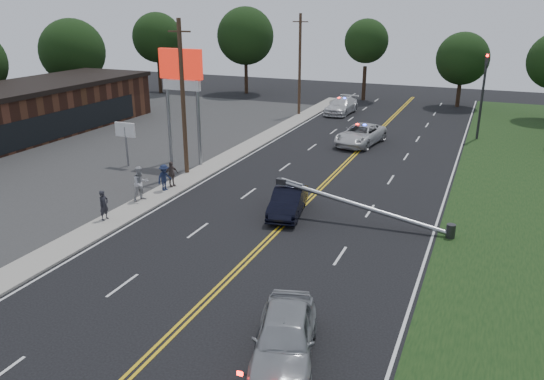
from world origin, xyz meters
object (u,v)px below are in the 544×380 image
at_px(emergency_b, 341,106).
at_px(waiting_sedan, 285,337).
at_px(bystander_d, 171,174).
at_px(crashed_sedan, 288,201).
at_px(fallen_streetlight, 372,209).
at_px(bystander_c, 164,177).
at_px(small_sign, 125,134).
at_px(utility_pole_mid, 183,98).
at_px(bystander_b, 141,183).
at_px(traffic_signal, 483,89).
at_px(bystander_a, 104,205).
at_px(pylon_sign, 181,79).
at_px(emergency_a, 360,135).
at_px(utility_pole_far, 300,65).

bearing_deg(emergency_b, waiting_sedan, -73.48).
bearing_deg(bystander_d, crashed_sedan, -72.87).
relative_size(fallen_streetlight, bystander_c, 5.81).
distance_m(small_sign, waiting_sedan, 24.07).
height_order(fallen_streetlight, bystander_d, fallen_streetlight).
relative_size(fallen_streetlight, crashed_sedan, 2.12).
bearing_deg(utility_pole_mid, waiting_sedan, -50.03).
bearing_deg(utility_pole_mid, bystander_b, -85.48).
xyz_separation_m(fallen_streetlight, bystander_b, (-12.94, -1.66, 0.21)).
bearing_deg(small_sign, bystander_b, -47.18).
bearing_deg(traffic_signal, bystander_a, -122.44).
xyz_separation_m(pylon_sign, emergency_a, (10.10, 10.37, -5.19)).
bearing_deg(small_sign, traffic_signal, 38.90).
bearing_deg(crashed_sedan, bystander_d, 161.02).
bearing_deg(bystander_b, crashed_sedan, -56.87).
distance_m(utility_pole_mid, bystander_a, 9.79).
xyz_separation_m(utility_pole_mid, emergency_b, (3.86, 24.34, -4.26)).
xyz_separation_m(traffic_signal, emergency_a, (-8.70, -5.62, -3.40)).
bearing_deg(pylon_sign, bystander_a, -80.90).
height_order(traffic_signal, waiting_sedan, traffic_signal).
height_order(pylon_sign, bystander_d, pylon_sign).
relative_size(waiting_sedan, emergency_a, 0.83).
distance_m(fallen_streetlight, emergency_b, 29.90).
relative_size(utility_pole_far, bystander_d, 6.30).
relative_size(utility_pole_mid, bystander_d, 6.30).
relative_size(traffic_signal, waiting_sedan, 1.47).
xyz_separation_m(bystander_a, bystander_d, (0.25, 5.95, -0.00)).
xyz_separation_m(utility_pole_mid, bystander_c, (0.71, -3.68, -4.16)).
bearing_deg(waiting_sedan, bystander_c, 120.41).
xyz_separation_m(emergency_b, bystander_c, (-3.15, -28.01, 0.10)).
distance_m(crashed_sedan, bystander_d, 8.27).
bearing_deg(bystander_d, small_sign, 88.01).
height_order(emergency_a, bystander_a, bystander_a).
height_order(crashed_sedan, bystander_c, bystander_c).
bearing_deg(bystander_b, emergency_b, 16.39).
bearing_deg(bystander_d, utility_pole_mid, 39.23).
height_order(utility_pole_mid, bystander_b, utility_pole_mid).
relative_size(small_sign, bystander_c, 1.93).
relative_size(pylon_sign, waiting_sedan, 1.67).
bearing_deg(emergency_b, bystander_c, -93.07).
height_order(traffic_signal, bystander_d, traffic_signal).
bearing_deg(bystander_b, traffic_signal, -12.91).
xyz_separation_m(fallen_streetlight, crashed_sedan, (-4.52, -0.14, -0.19)).
distance_m(traffic_signal, bystander_b, 29.33).
bearing_deg(waiting_sedan, utility_pole_far, 93.81).
xyz_separation_m(pylon_sign, bystander_a, (1.74, -10.84, -5.08)).
bearing_deg(emergency_b, bystander_a, -92.55).
xyz_separation_m(utility_pole_far, waiting_sedan, (13.27, -37.83, -4.27)).
relative_size(traffic_signal, bystander_c, 4.38).
xyz_separation_m(bystander_c, bystander_d, (-0.02, 0.78, -0.01)).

